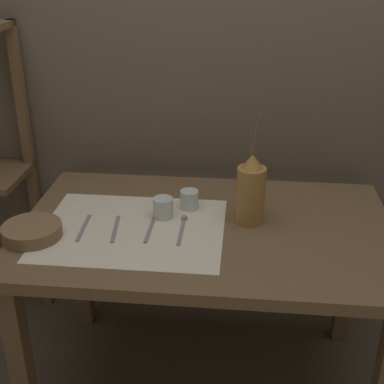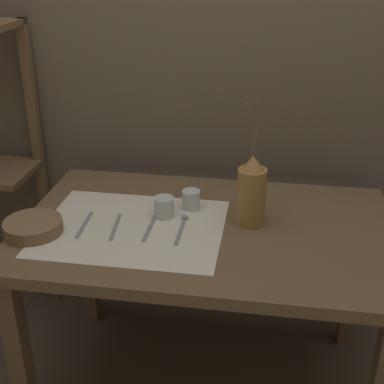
% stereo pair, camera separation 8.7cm
% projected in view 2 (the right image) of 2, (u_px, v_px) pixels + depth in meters
% --- Properties ---
extents(ground_plane, '(12.00, 12.00, 0.00)m').
position_uv_depth(ground_plane, '(204.00, 384.00, 2.07)').
color(ground_plane, brown).
extents(stone_wall_back, '(7.00, 0.06, 2.40)m').
position_uv_depth(stone_wall_back, '(225.00, 45.00, 1.99)').
color(stone_wall_back, brown).
rests_on(stone_wall_back, ground_plane).
extents(wooden_table, '(1.23, 0.77, 0.70)m').
position_uv_depth(wooden_table, '(206.00, 249.00, 1.81)').
color(wooden_table, brown).
rests_on(wooden_table, ground_plane).
extents(linen_cloth, '(0.59, 0.47, 0.00)m').
position_uv_depth(linen_cloth, '(133.00, 228.00, 1.75)').
color(linen_cloth, beige).
rests_on(linen_cloth, wooden_table).
extents(pitcher_with_flowers, '(0.09, 0.09, 0.44)m').
position_uv_depth(pitcher_with_flowers, '(251.00, 192.00, 1.73)').
color(pitcher_with_flowers, olive).
rests_on(pitcher_with_flowers, wooden_table).
extents(wooden_bowl, '(0.19, 0.19, 0.04)m').
position_uv_depth(wooden_bowl, '(33.00, 227.00, 1.71)').
color(wooden_bowl, brown).
rests_on(wooden_bowl, wooden_table).
extents(glass_tumbler_near, '(0.07, 0.07, 0.07)m').
position_uv_depth(glass_tumbler_near, '(164.00, 207.00, 1.81)').
color(glass_tumbler_near, silver).
rests_on(glass_tumbler_near, wooden_table).
extents(glass_tumbler_far, '(0.06, 0.06, 0.07)m').
position_uv_depth(glass_tumbler_far, '(191.00, 200.00, 1.86)').
color(glass_tumbler_far, silver).
rests_on(glass_tumbler_far, wooden_table).
extents(fork_inner, '(0.02, 0.17, 0.00)m').
position_uv_depth(fork_inner, '(84.00, 225.00, 1.76)').
color(fork_inner, gray).
rests_on(fork_inner, wooden_table).
extents(fork_outer, '(0.03, 0.17, 0.00)m').
position_uv_depth(fork_outer, '(115.00, 227.00, 1.75)').
color(fork_outer, gray).
rests_on(fork_outer, wooden_table).
extents(knife_center, '(0.01, 0.17, 0.00)m').
position_uv_depth(knife_center, '(150.00, 228.00, 1.74)').
color(knife_center, gray).
rests_on(knife_center, wooden_table).
extents(spoon_outer, '(0.02, 0.19, 0.02)m').
position_uv_depth(spoon_outer, '(183.00, 223.00, 1.77)').
color(spoon_outer, gray).
rests_on(spoon_outer, wooden_table).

